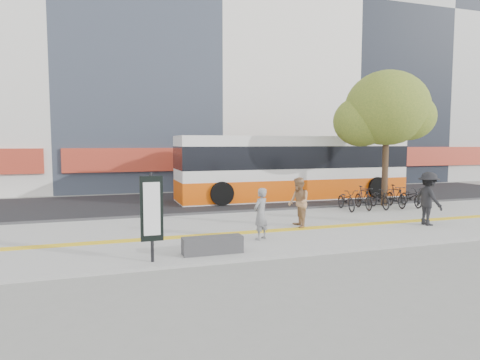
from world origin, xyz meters
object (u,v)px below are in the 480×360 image
object	(u,v)px
street_tree	(385,110)
pedestrian_dark	(428,199)
signboard	(152,210)
pedestrian_tan	(299,202)
bench	(213,245)
seated_woman	(261,214)
bus	(293,169)

from	to	relation	value
street_tree	pedestrian_dark	size ratio (longest dim) A/B	3.33
signboard	pedestrian_dark	world-z (taller)	signboard
pedestrian_tan	pedestrian_dark	distance (m)	4.69
bench	pedestrian_tan	xyz separation A→B (m)	(3.71, 2.49, 0.64)
bench	street_tree	world-z (taller)	street_tree
seated_woman	signboard	bearing A→B (deg)	-10.30
street_tree	pedestrian_tan	size ratio (longest dim) A/B	3.63
pedestrian_tan	pedestrian_dark	xyz separation A→B (m)	(4.56, -1.07, 0.08)
bench	pedestrian_tan	world-z (taller)	pedestrian_tan
bench	signboard	distance (m)	1.94
bench	pedestrian_dark	bearing A→B (deg)	9.69
street_tree	seated_woman	distance (m)	10.05
bench	pedestrian_dark	size ratio (longest dim) A/B	0.85
signboard	bus	world-z (taller)	bus
bus	seated_woman	distance (m)	10.01
street_tree	bus	distance (m)	5.50
pedestrian_tan	bus	bearing A→B (deg)	163.32
bench	seated_woman	size ratio (longest dim) A/B	1.02
signboard	pedestrian_tan	xyz separation A→B (m)	(5.31, 2.79, -0.42)
pedestrian_dark	seated_woman	bearing A→B (deg)	94.40
bench	bus	xyz separation A→B (m)	(6.92, 9.70, 1.30)
street_tree	pedestrian_tan	distance (m)	7.88
seated_woman	pedestrian_tan	size ratio (longest dim) A/B	0.90
pedestrian_tan	bench	bearing A→B (deg)	-48.90
signboard	street_tree	size ratio (longest dim) A/B	0.35
bench	bus	distance (m)	11.98
signboard	pedestrian_tan	distance (m)	6.02
signboard	pedestrian_dark	xyz separation A→B (m)	(9.87, 1.72, -0.34)
seated_woman	bench	bearing A→B (deg)	-0.98
street_tree	seated_woman	xyz separation A→B (m)	(-7.99, -4.89, -3.65)
bench	seated_woman	distance (m)	2.20
signboard	bus	distance (m)	13.14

